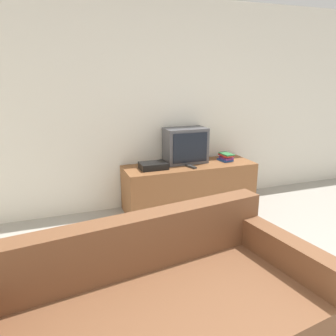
{
  "coord_description": "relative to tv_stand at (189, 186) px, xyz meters",
  "views": [
    {
      "loc": [
        -1.33,
        -0.99,
        1.7
      ],
      "look_at": [
        -0.19,
        2.13,
        0.74
      ],
      "focal_mm": 35.0,
      "sensor_mm": 36.0,
      "label": 1
    }
  ],
  "objects": [
    {
      "name": "wall_back",
      "position": [
        -0.32,
        0.32,
        1.01
      ],
      "size": [
        9.0,
        0.06,
        2.6
      ],
      "color": "silver",
      "rests_on": "ground_plane"
    },
    {
      "name": "set_top_box",
      "position": [
        -0.5,
        -0.02,
        0.33
      ],
      "size": [
        0.33,
        0.23,
        0.08
      ],
      "color": "black",
      "rests_on": "tv_stand"
    },
    {
      "name": "tv_stand",
      "position": [
        0.0,
        0.0,
        0.0
      ],
      "size": [
        1.7,
        0.55,
        0.59
      ],
      "color": "brown",
      "rests_on": "ground_plane"
    },
    {
      "name": "television",
      "position": [
        -0.01,
        0.12,
        0.52
      ],
      "size": [
        0.54,
        0.31,
        0.45
      ],
      "color": "#4C4C51",
      "rests_on": "tv_stand"
    },
    {
      "name": "couch",
      "position": [
        -1.17,
        -2.23,
        0.0
      ],
      "size": [
        2.07,
        1.23,
        0.84
      ],
      "rotation": [
        0.0,
        0.0,
        0.14
      ],
      "color": "brown",
      "rests_on": "ground_plane"
    },
    {
      "name": "remote_on_stand",
      "position": [
        -0.04,
        -0.13,
        0.3
      ],
      "size": [
        0.09,
        0.17,
        0.02
      ],
      "rotation": [
        0.0,
        0.0,
        0.29
      ],
      "color": "#2D2D2D",
      "rests_on": "tv_stand"
    },
    {
      "name": "book_stack",
      "position": [
        0.53,
        0.02,
        0.34
      ],
      "size": [
        0.17,
        0.22,
        0.1
      ],
      "color": "#23478E",
      "rests_on": "tv_stand"
    }
  ]
}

